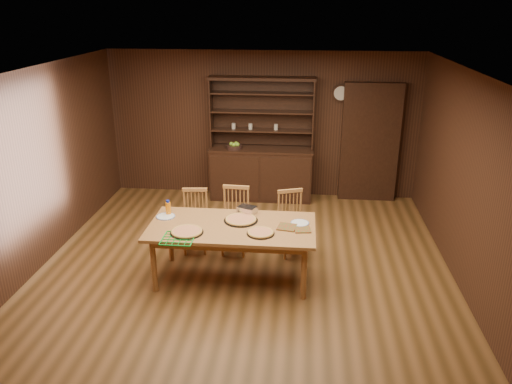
# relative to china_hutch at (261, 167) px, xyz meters

# --- Properties ---
(floor) EXTENTS (6.00, 6.00, 0.00)m
(floor) POSITION_rel_china_hutch_xyz_m (0.00, -2.75, -0.60)
(floor) COLOR brown
(floor) RESTS_ON ground
(room_shell) EXTENTS (6.00, 6.00, 6.00)m
(room_shell) POSITION_rel_china_hutch_xyz_m (0.00, -2.75, 0.98)
(room_shell) COLOR silver
(room_shell) RESTS_ON floor
(china_hutch) EXTENTS (1.84, 0.52, 2.17)m
(china_hutch) POSITION_rel_china_hutch_xyz_m (0.00, 0.00, 0.00)
(china_hutch) COLOR black
(china_hutch) RESTS_ON floor
(doorway) EXTENTS (1.00, 0.18, 2.10)m
(doorway) POSITION_rel_china_hutch_xyz_m (1.90, 0.15, 0.45)
(doorway) COLOR black
(doorway) RESTS_ON floor
(wall_clock) EXTENTS (0.30, 0.05, 0.30)m
(wall_clock) POSITION_rel_china_hutch_xyz_m (1.35, 0.20, 1.30)
(wall_clock) COLOR black
(wall_clock) RESTS_ON room_shell
(dining_table) EXTENTS (2.08, 1.04, 0.75)m
(dining_table) POSITION_rel_china_hutch_xyz_m (-0.12, -2.88, 0.08)
(dining_table) COLOR #A66339
(dining_table) RESTS_ON floor
(chair_left) EXTENTS (0.40, 0.39, 0.91)m
(chair_left) POSITION_rel_china_hutch_xyz_m (-0.76, -2.11, -0.12)
(chair_left) COLOR #B8703F
(chair_left) RESTS_ON floor
(chair_center) EXTENTS (0.42, 0.40, 0.96)m
(chair_center) POSITION_rel_china_hutch_xyz_m (-0.19, -2.10, -0.09)
(chair_center) COLOR #B8703F
(chair_center) RESTS_ON floor
(chair_right) EXTENTS (0.48, 0.46, 0.93)m
(chair_right) POSITION_rel_china_hutch_xyz_m (0.61, -2.07, -0.11)
(chair_right) COLOR #B8703F
(chair_right) RESTS_ON floor
(pizza_left) EXTENTS (0.40, 0.40, 0.04)m
(pizza_left) POSITION_rel_china_hutch_xyz_m (-0.63, -3.14, 0.17)
(pizza_left) COLOR black
(pizza_left) RESTS_ON dining_table
(pizza_right) EXTENTS (0.34, 0.34, 0.04)m
(pizza_right) POSITION_rel_china_hutch_xyz_m (0.26, -3.08, 0.17)
(pizza_right) COLOR black
(pizza_right) RESTS_ON dining_table
(pizza_center) EXTENTS (0.44, 0.44, 0.04)m
(pizza_center) POSITION_rel_china_hutch_xyz_m (-0.02, -2.72, 0.17)
(pizza_center) COLOR black
(pizza_center) RESTS_ON dining_table
(cooling_rack) EXTENTS (0.45, 0.45, 0.02)m
(cooling_rack) POSITION_rel_china_hutch_xyz_m (-0.70, -3.31, 0.16)
(cooling_rack) COLOR #0B9524
(cooling_rack) RESTS_ON dining_table
(plate_left) EXTENTS (0.25, 0.25, 0.02)m
(plate_left) POSITION_rel_china_hutch_xyz_m (-1.01, -2.70, 0.16)
(plate_left) COLOR silver
(plate_left) RESTS_ON dining_table
(plate_right) EXTENTS (0.23, 0.23, 0.02)m
(plate_right) POSITION_rel_china_hutch_xyz_m (0.73, -2.74, 0.16)
(plate_right) COLOR silver
(plate_right) RESTS_ON dining_table
(foil_dish) EXTENTS (0.28, 0.25, 0.09)m
(foil_dish) POSITION_rel_china_hutch_xyz_m (0.03, -2.47, 0.20)
(foil_dish) COLOR white
(foil_dish) RESTS_ON dining_table
(juice_bottle) EXTENTS (0.07, 0.07, 0.20)m
(juice_bottle) POSITION_rel_china_hutch_xyz_m (-1.00, -2.62, 0.25)
(juice_bottle) COLOR orange
(juice_bottle) RESTS_ON dining_table
(pot_holder_a) EXTENTS (0.22, 0.22, 0.01)m
(pot_holder_a) POSITION_rel_china_hutch_xyz_m (0.76, -2.93, 0.16)
(pot_holder_a) COLOR #A61812
(pot_holder_a) RESTS_ON dining_table
(pot_holder_b) EXTENTS (0.26, 0.26, 0.02)m
(pot_holder_b) POSITION_rel_china_hutch_xyz_m (0.57, -2.87, 0.16)
(pot_holder_b) COLOR #A61812
(pot_holder_b) RESTS_ON dining_table
(fruit_bowl) EXTENTS (0.28, 0.28, 0.12)m
(fruit_bowl) POSITION_rel_china_hutch_xyz_m (-0.47, -0.07, 0.39)
(fruit_bowl) COLOR black
(fruit_bowl) RESTS_ON china_hutch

